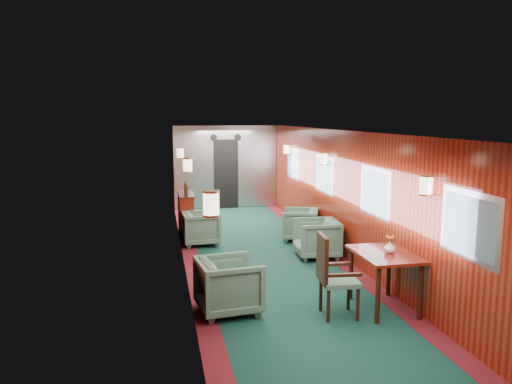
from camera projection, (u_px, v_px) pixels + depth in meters
room at (271, 176)px, 8.66m from camera, size 12.00×12.10×2.40m
bulkhead at (226, 167)px, 14.46m from camera, size 2.98×0.17×2.39m
windows_right at (346, 182)px, 9.21m from camera, size 0.02×8.60×0.80m
wall_sconces at (264, 164)px, 9.18m from camera, size 2.97×7.97×0.25m
dining_table at (385, 262)px, 6.87m from camera, size 0.75×1.07×0.80m
side_chair at (332, 272)px, 6.62m from camera, size 0.53×0.56×1.12m
credenza at (186, 214)px, 11.18m from camera, size 0.33×1.07×1.23m
flower_vase at (390, 247)px, 6.84m from camera, size 0.19×0.19×0.16m
armchair_left_near at (229, 285)px, 6.79m from camera, size 0.93×0.91×0.76m
armchair_left_far at (201, 228)px, 10.39m from camera, size 0.79×0.77×0.69m
armchair_right_near at (317, 238)px, 9.45m from camera, size 0.84×0.82×0.73m
armchair_right_far at (300, 224)px, 10.77m from camera, size 0.95×0.94×0.69m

